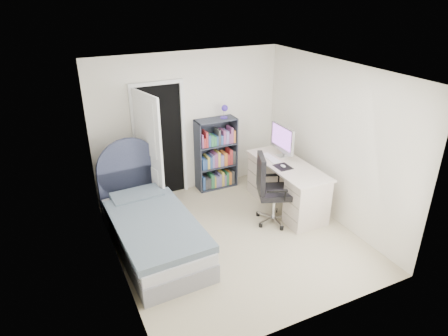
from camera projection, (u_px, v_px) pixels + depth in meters
name	position (u px, v px, depth m)	size (l,w,h in m)	color
room_shell	(236.00, 162.00, 5.51)	(3.50, 3.70, 2.60)	tan
door	(153.00, 148.00, 6.55)	(0.92, 0.81, 2.06)	black
bed	(152.00, 228.00, 5.72)	(1.12, 2.23, 1.35)	gray
nightstand	(120.00, 187.00, 6.63)	(0.43, 0.43, 0.63)	tan
floor_lamp	(148.00, 170.00, 6.74)	(0.22, 0.22, 1.52)	silver
bookcase	(217.00, 157.00, 7.31)	(0.74, 0.32, 1.57)	#313644
desk	(286.00, 184.00, 6.69)	(0.66, 1.64, 1.35)	beige
office_chair	(269.00, 186.00, 6.19)	(0.66, 0.67, 1.15)	silver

